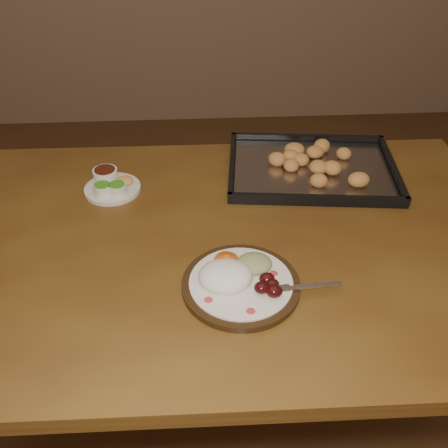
{
  "coord_description": "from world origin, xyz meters",
  "views": [
    {
      "loc": [
        0.22,
        -1.1,
        1.48
      ],
      "look_at": [
        0.28,
        -0.17,
        0.77
      ],
      "focal_mm": 40.0,
      "sensor_mm": 36.0,
      "label": 1
    }
  ],
  "objects": [
    {
      "name": "ground",
      "position": [
        0.0,
        0.0,
        0.0
      ],
      "size": [
        4.0,
        4.0,
        0.0
      ],
      "primitive_type": "plane",
      "color": "#52361C",
      "rests_on": "ground"
    },
    {
      "name": "dining_table",
      "position": [
        0.23,
        -0.19,
        0.65
      ],
      "size": [
        1.51,
        0.91,
        0.75
      ],
      "rotation": [
        0.0,
        0.0,
        -0.01
      ],
      "color": "brown",
      "rests_on": "ground"
    },
    {
      "name": "baking_tray",
      "position": [
        0.54,
        0.08,
        0.77
      ],
      "size": [
        0.49,
        0.38,
        0.05
      ],
      "rotation": [
        0.0,
        0.0,
        -0.1
      ],
      "color": "black",
      "rests_on": "dining_table"
    },
    {
      "name": "condiment_saucer",
      "position": [
        -0.01,
        0.02,
        0.77
      ],
      "size": [
        0.15,
        0.15,
        0.05
      ],
      "rotation": [
        0.0,
        0.0,
        0.3
      ],
      "color": "silver",
      "rests_on": "dining_table"
    },
    {
      "name": "dinner_plate",
      "position": [
        0.3,
        -0.36,
        0.77
      ],
      "size": [
        0.33,
        0.24,
        0.06
      ],
      "rotation": [
        0.0,
        0.0,
        -0.25
      ],
      "color": "black",
      "rests_on": "dining_table"
    }
  ]
}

